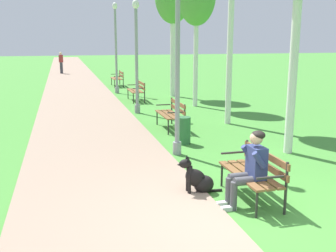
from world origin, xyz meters
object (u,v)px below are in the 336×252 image
object	(u,v)px
park_bench_near	(255,170)
person_seated_on_near_bench	(250,166)
park_bench_furthest	(118,77)
lamp_post_far	(116,47)
park_bench_mid	(172,112)
park_bench_far	(137,89)
dog_black	(198,179)
lamp_post_mid	(137,56)
litter_bin	(184,130)
lamp_post_near	(178,50)
pedestrian_distant	(61,63)

from	to	relation	value
park_bench_near	person_seated_on_near_bench	bearing A→B (deg)	-131.62
park_bench_furthest	lamp_post_far	distance (m)	3.39
park_bench_furthest	person_seated_on_near_bench	bearing A→B (deg)	-90.80
park_bench_mid	lamp_post_far	size ratio (longest dim) A/B	0.35
park_bench_far	lamp_post_far	world-z (taller)	lamp_post_far
park_bench_mid	dog_black	xyz separation A→B (m)	(-0.91, -5.05, -0.25)
lamp_post_mid	litter_bin	distance (m)	4.91
dog_black	litter_bin	distance (m)	3.40
park_bench_far	park_bench_furthest	xyz separation A→B (m)	(-0.05, 5.62, 0.00)
park_bench_near	lamp_post_near	distance (m)	3.51
park_bench_mid	park_bench_far	xyz separation A→B (m)	(0.00, 5.68, 0.00)
park_bench_near	park_bench_furthest	world-z (taller)	same
dog_black	litter_bin	world-z (taller)	dog_black
park_bench_near	lamp_post_far	world-z (taller)	lamp_post_far
person_seated_on_near_bench	dog_black	distance (m)	1.04
lamp_post_far	park_bench_near	bearing A→B (deg)	-88.24
park_bench_near	park_bench_mid	world-z (taller)	same
person_seated_on_near_bench	lamp_post_far	distance (m)	14.27
park_bench_mid	lamp_post_near	distance (m)	3.31
person_seated_on_near_bench	litter_bin	world-z (taller)	person_seated_on_near_bench
dog_black	lamp_post_mid	distance (m)	8.12
park_bench_mid	lamp_post_mid	xyz separation A→B (m)	(-0.52, 2.86, 1.55)
lamp_post_near	park_bench_far	bearing A→B (deg)	85.87
park_bench_furthest	lamp_post_near	size ratio (longest dim) A/B	0.32
pedestrian_distant	park_bench_far	bearing A→B (deg)	-77.96
lamp_post_near	pedestrian_distant	distance (m)	23.15
park_bench_far	pedestrian_distant	size ratio (longest dim) A/B	0.91
person_seated_on_near_bench	dog_black	size ratio (longest dim) A/B	1.50
lamp_post_far	litter_bin	bearing A→B (deg)	-88.05
lamp_post_mid	litter_bin	bearing A→B (deg)	-85.53
dog_black	park_bench_mid	bearing A→B (deg)	79.75
park_bench_mid	park_bench_far	bearing A→B (deg)	90.00
lamp_post_near	litter_bin	bearing A→B (deg)	64.35
park_bench_far	lamp_post_near	distance (m)	8.55
park_bench_furthest	lamp_post_far	bearing A→B (deg)	-99.06
dog_black	pedestrian_distant	world-z (taller)	pedestrian_distant
litter_bin	park_bench_near	bearing A→B (deg)	-88.73
park_bench_far	pedestrian_distant	distance (m)	14.98
lamp_post_far	litter_bin	xyz separation A→B (m)	(0.35, -10.15, -1.89)
dog_black	pedestrian_distant	size ratio (longest dim) A/B	0.50
dog_black	lamp_post_mid	xyz separation A→B (m)	(0.39, 7.91, 1.80)
pedestrian_distant	litter_bin	bearing A→B (deg)	-82.36
park_bench_mid	person_seated_on_near_bench	xyz separation A→B (m)	(-0.29, -5.76, 0.17)
person_seated_on_near_bench	lamp_post_near	distance (m)	3.60
park_bench_furthest	litter_bin	xyz separation A→B (m)	(-0.11, -13.03, -0.16)
lamp_post_far	litter_bin	distance (m)	10.33
park_bench_near	person_seated_on_near_bench	distance (m)	0.35
litter_bin	pedestrian_distant	world-z (taller)	pedestrian_distant
park_bench_mid	pedestrian_distant	size ratio (longest dim) A/B	0.91
lamp_post_near	litter_bin	xyz separation A→B (m)	(0.43, 0.90, -2.07)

